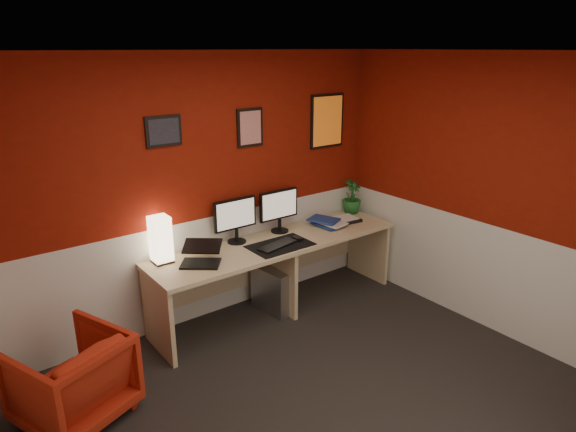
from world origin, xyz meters
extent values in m
cube|color=black|center=(0.00, 0.00, 0.00)|extent=(4.00, 3.50, 0.01)
cube|color=white|center=(0.00, 0.00, 2.50)|extent=(4.00, 3.50, 0.01)
cube|color=maroon|center=(0.00, 1.75, 1.25)|extent=(4.00, 0.01, 2.50)
cube|color=maroon|center=(2.00, 0.00, 1.25)|extent=(0.01, 3.50, 2.50)
cube|color=silver|center=(0.00, 1.75, 0.50)|extent=(4.00, 0.01, 1.00)
cube|color=silver|center=(2.00, 0.00, 0.50)|extent=(0.01, 3.50, 1.00)
cube|color=tan|center=(0.63, 1.41, 0.36)|extent=(2.60, 0.65, 0.73)
cube|color=#FFE5B2|center=(-0.47, 1.62, 0.93)|extent=(0.16, 0.16, 0.40)
cube|color=black|center=(-0.23, 1.37, 0.84)|extent=(0.40, 0.39, 0.22)
cube|color=black|center=(0.30, 1.63, 1.02)|extent=(0.45, 0.06, 0.58)
cube|color=black|center=(0.81, 1.62, 1.02)|extent=(0.45, 0.06, 0.58)
cube|color=black|center=(0.58, 1.30, 0.73)|extent=(0.60, 0.38, 0.01)
cube|color=black|center=(0.55, 1.30, 0.74)|extent=(0.44, 0.22, 0.02)
cube|color=black|center=(0.80, 1.31, 0.75)|extent=(0.07, 0.10, 0.03)
imported|color=navy|center=(1.19, 1.43, 0.74)|extent=(0.25, 0.32, 0.03)
imported|color=silver|center=(1.21, 1.40, 0.77)|extent=(0.25, 0.32, 0.02)
imported|color=navy|center=(1.17, 1.43, 0.79)|extent=(0.32, 0.36, 0.03)
cube|color=black|center=(1.53, 1.45, 0.74)|extent=(0.38, 0.29, 0.03)
imported|color=#19591E|center=(1.82, 1.62, 0.92)|extent=(0.25, 0.25, 0.38)
cube|color=#99999E|center=(0.57, 1.42, 0.23)|extent=(0.25, 0.47, 0.45)
imported|color=#AE210D|center=(-1.46, 1.01, 0.32)|extent=(0.89, 0.90, 0.64)
cube|color=black|center=(-0.31, 1.74, 1.85)|extent=(0.32, 0.02, 0.26)
cube|color=red|center=(0.55, 1.74, 1.80)|extent=(0.28, 0.02, 0.36)
cube|color=orange|center=(1.52, 1.74, 1.78)|extent=(0.44, 0.02, 0.56)
camera|label=1|loc=(-2.04, -2.27, 2.52)|focal=31.32mm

